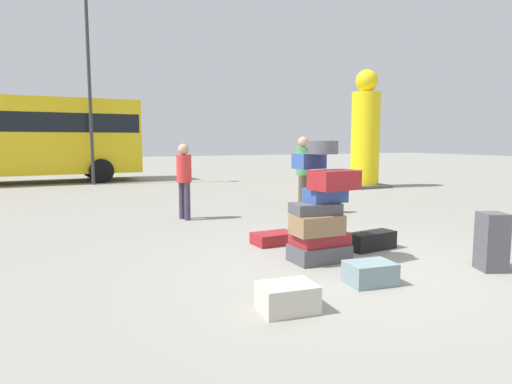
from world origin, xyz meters
TOP-DOWN VIEW (x-y plane):
  - ground_plane at (0.00, 0.00)m, footprint 80.00×80.00m
  - suitcase_tower at (-0.25, 0.35)m, footprint 0.81×0.78m
  - suitcase_maroon_foreground_near at (-0.35, 1.49)m, footprint 0.65×0.44m
  - suitcase_black_foreground_far at (0.79, 0.58)m, footprint 0.77×0.37m
  - suitcase_cream_left_side at (-1.48, -0.97)m, footprint 0.56×0.45m
  - suitcase_charcoal_upright_blue at (1.43, -0.88)m, footprint 0.39×0.40m
  - suitcase_slate_behind_tower at (-0.26, -0.67)m, footprint 0.56×0.44m
  - person_bearded_onlooker at (1.49, 3.71)m, footprint 0.30×0.30m
  - person_tourist_with_camera at (-1.00, 4.17)m, footprint 0.30×0.33m
  - yellow_dummy_statue at (6.34, 7.69)m, footprint 1.35×1.35m
  - parked_bus at (-4.62, 14.25)m, footprint 9.01×3.04m
  - lamp_post at (-2.01, 12.53)m, footprint 0.36×0.36m

SIDE VIEW (x-z plane):
  - ground_plane at x=0.00m, z-range 0.00..0.00m
  - suitcase_maroon_foreground_near at x=-0.35m, z-range 0.00..0.18m
  - suitcase_slate_behind_tower at x=-0.26m, z-range 0.00..0.25m
  - suitcase_black_foreground_far at x=0.79m, z-range 0.00..0.26m
  - suitcase_cream_left_side at x=-1.48m, z-range 0.00..0.26m
  - suitcase_charcoal_upright_blue at x=1.43m, z-range 0.00..0.72m
  - suitcase_tower at x=-0.25m, z-range -0.15..1.44m
  - person_tourist_with_camera at x=-1.00m, z-range 0.14..1.67m
  - person_bearded_onlooker at x=1.49m, z-range 0.17..1.84m
  - yellow_dummy_statue at x=6.34m, z-range -0.22..3.73m
  - parked_bus at x=-4.62m, z-range 0.26..3.41m
  - lamp_post at x=-2.01m, z-range 0.99..8.23m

